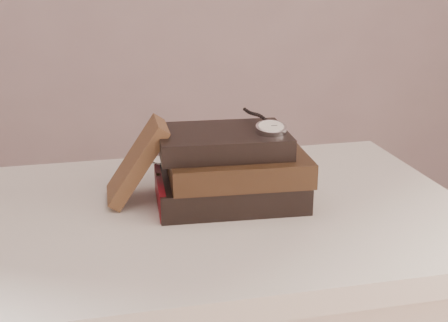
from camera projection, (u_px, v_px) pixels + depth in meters
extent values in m
cube|color=beige|center=(177.00, 221.00, 1.05)|extent=(1.00, 0.60, 0.04)
cube|color=white|center=(178.00, 253.00, 1.07)|extent=(0.88, 0.49, 0.08)
cylinder|color=white|center=(348.00, 303.00, 1.50)|extent=(0.05, 0.05, 0.71)
cube|color=black|center=(230.00, 189.00, 1.08)|extent=(0.26, 0.19, 0.05)
cube|color=beige|center=(231.00, 188.00, 1.08)|extent=(0.25, 0.17, 0.04)
cube|color=gold|center=(159.00, 187.00, 1.08)|extent=(0.01, 0.01, 0.05)
cube|color=#660911|center=(160.00, 193.00, 1.06)|extent=(0.02, 0.16, 0.05)
cube|color=black|center=(238.00, 166.00, 1.06)|extent=(0.25, 0.18, 0.04)
cube|color=beige|center=(239.00, 166.00, 1.06)|extent=(0.24, 0.16, 0.03)
cube|color=gold|center=(170.00, 165.00, 1.06)|extent=(0.01, 0.01, 0.04)
cube|color=black|center=(223.00, 141.00, 1.06)|extent=(0.23, 0.17, 0.04)
cube|color=beige|center=(224.00, 141.00, 1.06)|extent=(0.22, 0.15, 0.03)
cube|color=gold|center=(160.00, 140.00, 1.06)|extent=(0.01, 0.01, 0.04)
cube|color=#3F2818|center=(137.00, 162.00, 1.06)|extent=(0.11, 0.10, 0.14)
cylinder|color=silver|center=(271.00, 129.00, 1.04)|extent=(0.06, 0.06, 0.02)
cylinder|color=white|center=(271.00, 126.00, 1.04)|extent=(0.05, 0.05, 0.01)
torus|color=silver|center=(271.00, 127.00, 1.04)|extent=(0.05, 0.05, 0.01)
cylinder|color=silver|center=(267.00, 124.00, 1.07)|extent=(0.01, 0.01, 0.01)
cube|color=black|center=(270.00, 125.00, 1.04)|extent=(0.00, 0.01, 0.00)
cube|color=black|center=(274.00, 126.00, 1.04)|extent=(0.01, 0.00, 0.00)
sphere|color=black|center=(266.00, 120.00, 1.07)|extent=(0.01, 0.01, 0.01)
sphere|color=black|center=(264.00, 118.00, 1.08)|extent=(0.01, 0.01, 0.01)
sphere|color=black|center=(261.00, 117.00, 1.08)|extent=(0.01, 0.01, 0.01)
sphere|color=black|center=(259.00, 115.00, 1.09)|extent=(0.01, 0.01, 0.01)
sphere|color=black|center=(257.00, 115.00, 1.10)|extent=(0.01, 0.01, 0.01)
sphere|color=black|center=(255.00, 114.00, 1.11)|extent=(0.01, 0.01, 0.01)
sphere|color=black|center=(253.00, 114.00, 1.12)|extent=(0.01, 0.01, 0.01)
sphere|color=black|center=(251.00, 113.00, 1.12)|extent=(0.01, 0.01, 0.01)
sphere|color=black|center=(249.00, 112.00, 1.13)|extent=(0.01, 0.01, 0.01)
sphere|color=black|center=(247.00, 111.00, 1.14)|extent=(0.01, 0.01, 0.01)
sphere|color=black|center=(245.00, 109.00, 1.15)|extent=(0.01, 0.01, 0.01)
torus|color=silver|center=(159.00, 152.00, 1.12)|extent=(0.05, 0.02, 0.05)
torus|color=silver|center=(189.00, 150.00, 1.12)|extent=(0.05, 0.02, 0.05)
cylinder|color=silver|center=(174.00, 149.00, 1.12)|extent=(0.01, 0.00, 0.00)
cylinder|color=silver|center=(145.00, 146.00, 1.17)|extent=(0.01, 0.11, 0.03)
cylinder|color=silver|center=(198.00, 144.00, 1.18)|extent=(0.01, 0.11, 0.03)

